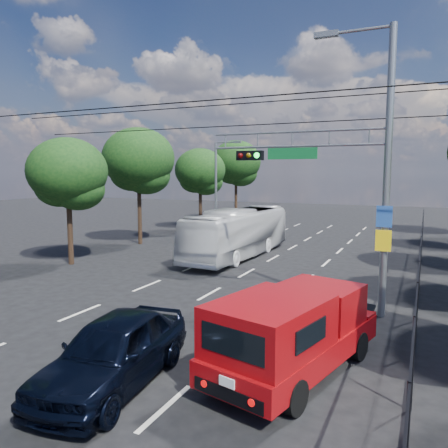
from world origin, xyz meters
The scene contains 14 objects.
ground centered at (0.00, 0.00, 0.00)m, with size 120.00×120.00×0.00m, color black.
lane_markings centered at (0.00, 14.00, 0.01)m, with size 6.12×38.00×0.01m.
signal_mast centered at (5.28, 7.99, 5.24)m, with size 6.43×0.39×9.50m.
streetlight_left centered at (-6.33, 22.00, 3.94)m, with size 2.09×0.22×7.08m.
utility_wires centered at (0.00, 8.83, 7.23)m, with size 22.00×5.04×0.74m.
fence_right centered at (7.60, 12.17, 1.03)m, with size 0.06×34.03×2.00m.
tree_left_b centered at (-9.18, 10.02, 4.58)m, with size 4.08×4.08×6.63m.
tree_left_c centered at (-9.78, 17.02, 5.40)m, with size 4.80×4.80×7.80m.
tree_left_d centered at (-9.38, 25.02, 4.72)m, with size 4.20×4.20×6.83m.
tree_left_e centered at (-9.58, 33.02, 5.53)m, with size 4.92×4.92×7.99m.
red_pickup centered at (4.98, 2.60, 1.10)m, with size 3.24×5.85×2.07m.
navy_hatchback centered at (1.41, 0.36, 0.81)m, with size 1.90×4.73×1.61m, color black.
white_bus centered at (-2.00, 15.66, 1.39)m, with size 2.34×9.99×2.78m, color silver.
white_van centered at (-4.11, 17.17, 0.76)m, with size 1.61×4.61×1.52m, color silver.
Camera 1 is at (7.67, -7.20, 4.83)m, focal length 35.00 mm.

